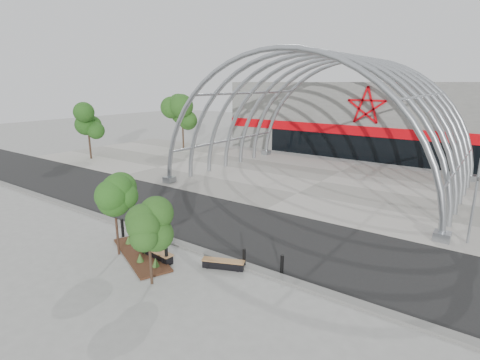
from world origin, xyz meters
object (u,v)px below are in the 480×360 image
(bench_0, at_px, (156,254))
(bench_1, at_px, (223,264))
(street_tree_0, at_px, (115,203))
(street_tree_1, at_px, (148,228))
(bollard_2, at_px, (166,255))
(signal_pole, at_px, (474,200))

(bench_0, relative_size, bench_1, 1.11)
(street_tree_0, bearing_deg, street_tree_1, -15.29)
(street_tree_0, xyz_separation_m, bollard_2, (2.65, 0.59, -2.10))
(street_tree_0, distance_m, bench_0, 3.04)
(bollard_2, bearing_deg, bench_1, 28.39)
(street_tree_0, height_order, bollard_2, street_tree_0)
(signal_pole, xyz_separation_m, bench_1, (-8.51, -9.31, -2.14))
(street_tree_1, bearing_deg, signal_pole, 50.08)
(street_tree_0, relative_size, street_tree_1, 1.05)
(bench_1, relative_size, bollard_2, 2.04)
(street_tree_1, relative_size, bollard_2, 3.66)
(bench_1, height_order, bollard_2, bollard_2)
(signal_pole, bearing_deg, street_tree_1, -129.92)
(bench_0, bearing_deg, bollard_2, -10.54)
(signal_pole, bearing_deg, bench_0, -138.33)
(street_tree_1, xyz_separation_m, bench_0, (-1.58, 1.67, -2.23))
(street_tree_0, distance_m, bench_1, 5.76)
(bench_0, bearing_deg, street_tree_1, -46.56)
(signal_pole, xyz_separation_m, bollard_2, (-10.78, -10.54, -1.87))
(street_tree_0, relative_size, bench_1, 1.87)
(signal_pole, distance_m, street_tree_1, 15.70)
(street_tree_1, height_order, bollard_2, street_tree_1)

